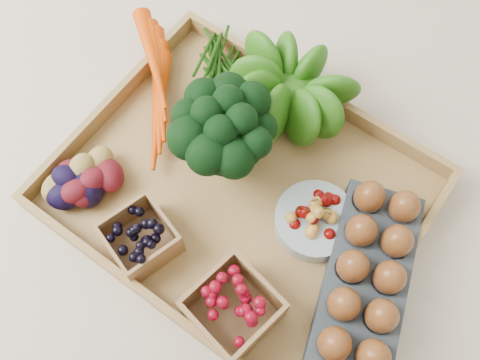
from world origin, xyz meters
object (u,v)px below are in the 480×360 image
Objects in this scene: tray at (240,193)px; cherry_bowl at (315,221)px; egg_carton at (362,296)px; broccoli at (226,146)px.

tray is 0.13m from cherry_bowl.
egg_carton is at bearing -26.38° from cherry_bowl.
broccoli is 1.30× the size of cherry_bowl.
broccoli reaches higher than cherry_bowl.
egg_carton reaches higher than cherry_bowl.
broccoli is 0.30m from egg_carton.
cherry_bowl is (0.17, -0.01, -0.05)m from broccoli.
broccoli is 0.49× the size of egg_carton.
tray is 0.25m from egg_carton.
cherry_bowl is 0.13m from egg_carton.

